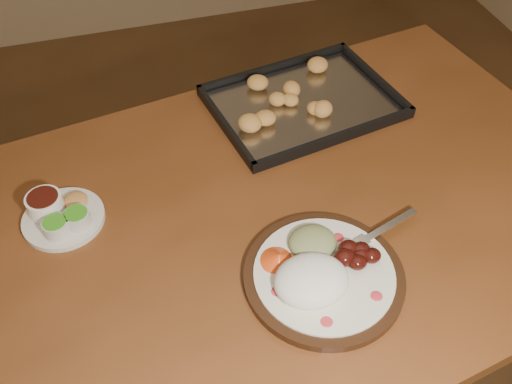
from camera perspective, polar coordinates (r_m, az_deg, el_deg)
name	(u,v)px	position (r m, az deg, el deg)	size (l,w,h in m)	color
ground	(199,371)	(1.80, -5.72, -17.37)	(4.00, 4.00, 0.00)	brown
dining_table	(261,246)	(1.22, 0.54, -5.44)	(1.63, 1.13, 0.75)	brown
dinner_plate	(321,272)	(1.04, 6.47, -8.00)	(0.37, 0.29, 0.07)	black
condiment_saucer	(60,214)	(1.19, -19.05, -2.11)	(0.16, 0.16, 0.05)	silver
baking_tray	(303,102)	(1.40, 4.75, 9.01)	(0.48, 0.39, 0.04)	black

